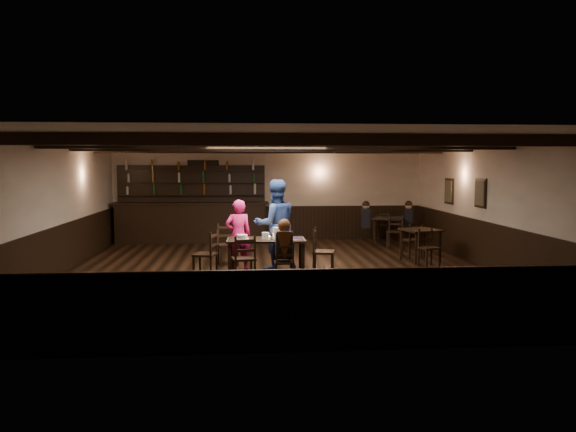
{
  "coord_description": "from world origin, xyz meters",
  "views": [
    {
      "loc": [
        -0.72,
        -11.47,
        2.24
      ],
      "look_at": [
        0.19,
        0.2,
        1.15
      ],
      "focal_mm": 35.0,
      "sensor_mm": 36.0,
      "label": 1
    }
  ],
  "objects": [
    {
      "name": "chair_near_left",
      "position": [
        -0.73,
        -1.05,
        0.53
      ],
      "size": [
        0.49,
        0.47,
        0.91
      ],
      "color": "black",
      "rests_on": "ground"
    },
    {
      "name": "salt_shaker",
      "position": [
        0.11,
        -0.46,
        0.8
      ],
      "size": [
        0.04,
        0.04,
        0.1
      ],
      "primitive_type": "cylinder",
      "color": "silver",
      "rests_on": "dining_table"
    },
    {
      "name": "room_shell",
      "position": [
        0.01,
        0.04,
        1.75
      ],
      "size": [
        9.02,
        10.02,
        2.71
      ],
      "color": "beige",
      "rests_on": "ground"
    },
    {
      "name": "menu_blue",
      "position": [
        0.25,
        -0.33,
        0.75
      ],
      "size": [
        0.34,
        0.24,
        0.0
      ],
      "primitive_type": "cube",
      "rotation": [
        0.0,
        0.0,
        -0.0
      ],
      "color": "#101C53",
      "rests_on": "dining_table"
    },
    {
      "name": "plate_stack_a",
      "position": [
        -0.31,
        -0.44,
        0.82
      ],
      "size": [
        0.14,
        0.14,
        0.14
      ],
      "primitive_type": "cylinder",
      "color": "white",
      "rests_on": "dining_table"
    },
    {
      "name": "seated_person",
      "position": [
        0.02,
        -1.08,
        0.81
      ],
      "size": [
        0.32,
        0.48,
        0.78
      ],
      "color": "black",
      "rests_on": "ground"
    },
    {
      "name": "man_blue",
      "position": [
        -0.07,
        0.31,
        0.96
      ],
      "size": [
        1.07,
        0.91,
        1.91
      ],
      "primitive_type": "imported",
      "rotation": [
        0.0,
        0.0,
        3.37
      ],
      "color": "navy",
      "rests_on": "ground"
    },
    {
      "name": "plate_stack_b",
      "position": [
        -0.06,
        -0.4,
        0.87
      ],
      "size": [
        0.19,
        0.19,
        0.23
      ],
      "primitive_type": "cylinder",
      "color": "white",
      "rests_on": "dining_table"
    },
    {
      "name": "bg_patron_left",
      "position": [
        2.65,
        3.86,
        0.84
      ],
      "size": [
        0.27,
        0.39,
        0.75
      ],
      "color": "black",
      "rests_on": "ground"
    },
    {
      "name": "menu_red",
      "position": [
        0.21,
        -0.49,
        0.75
      ],
      "size": [
        0.34,
        0.24,
        0.0
      ],
      "primitive_type": "cube",
      "rotation": [
        0.0,
        0.0,
        -0.04
      ],
      "color": "maroon",
      "rests_on": "dining_table"
    },
    {
      "name": "chair_near_right",
      "position": [
        0.02,
        -1.13,
        0.46
      ],
      "size": [
        0.37,
        0.36,
        0.78
      ],
      "color": "black",
      "rests_on": "ground"
    },
    {
      "name": "chair_end_right",
      "position": [
        0.77,
        -0.41,
        0.56
      ],
      "size": [
        0.51,
        0.53,
        0.96
      ],
      "color": "black",
      "rests_on": "ground"
    },
    {
      "name": "bg_patron_right",
      "position": [
        3.86,
        3.85,
        0.84
      ],
      "size": [
        0.31,
        0.41,
        0.75
      ],
      "color": "black",
      "rests_on": "ground"
    },
    {
      "name": "back_table_b",
      "position": [
        3.29,
        3.82,
        0.65
      ],
      "size": [
        1.09,
        1.09,
        0.75
      ],
      "color": "black",
      "rests_on": "ground"
    },
    {
      "name": "ground",
      "position": [
        0.0,
        0.0,
        0.0
      ],
      "size": [
        10.0,
        10.0,
        0.0
      ],
      "primitive_type": "plane",
      "color": "black",
      "rests_on": "ground"
    },
    {
      "name": "chair_far_pushed",
      "position": [
        -1.11,
        0.94,
        0.54
      ],
      "size": [
        0.5,
        0.48,
        0.92
      ],
      "color": "black",
      "rests_on": "ground"
    },
    {
      "name": "cake",
      "position": [
        -0.77,
        -0.36,
        0.79
      ],
      "size": [
        0.27,
        0.27,
        0.09
      ],
      "color": "white",
      "rests_on": "dining_table"
    },
    {
      "name": "dining_table",
      "position": [
        -0.3,
        -0.4,
        0.67
      ],
      "size": [
        1.56,
        0.8,
        0.75
      ],
      "color": "black",
      "rests_on": "ground"
    },
    {
      "name": "bar_counter",
      "position": [
        -2.23,
        4.72,
        0.73
      ],
      "size": [
        4.41,
        0.7,
        2.2
      ],
      "color": "black",
      "rests_on": "ground"
    },
    {
      "name": "woman_pink",
      "position": [
        -0.85,
        0.21,
        0.75
      ],
      "size": [
        0.6,
        0.44,
        1.5
      ],
      "primitive_type": "imported",
      "rotation": [
        0.0,
        0.0,
        3.3
      ],
      "color": "#FF237C",
      "rests_on": "ground"
    },
    {
      "name": "pepper_shaker",
      "position": [
        0.08,
        -0.51,
        0.79
      ],
      "size": [
        0.03,
        0.03,
        0.08
      ],
      "primitive_type": "cylinder",
      "color": "#A5A8AD",
      "rests_on": "dining_table"
    },
    {
      "name": "tea_light",
      "position": [
        -0.23,
        -0.3,
        0.78
      ],
      "size": [
        0.06,
        0.06,
        0.06
      ],
      "color": "#A5A8AD",
      "rests_on": "dining_table"
    },
    {
      "name": "chair_end_left",
      "position": [
        -1.42,
        -0.49,
        0.54
      ],
      "size": [
        0.51,
        0.53,
        0.93
      ],
      "color": "black",
      "rests_on": "ground"
    },
    {
      "name": "back_table_a",
      "position": [
        3.31,
        1.02,
        0.65
      ],
      "size": [
        0.94,
        0.94,
        0.75
      ],
      "color": "black",
      "rests_on": "ground"
    },
    {
      "name": "drink_glass",
      "position": [
        -0.05,
        -0.28,
        0.81
      ],
      "size": [
        0.08,
        0.08,
        0.12
      ],
      "primitive_type": "cylinder",
      "color": "silver",
      "rests_on": "dining_table"
    }
  ]
}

